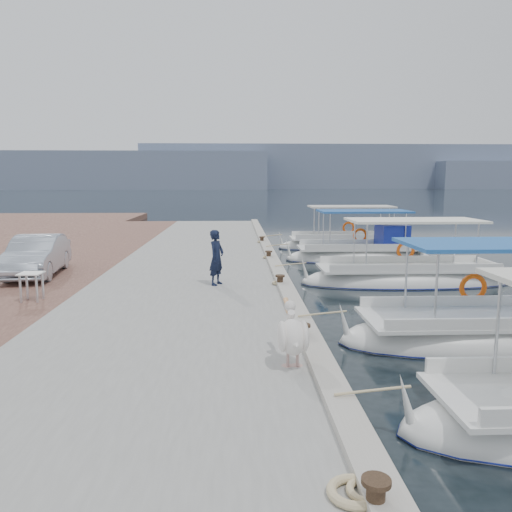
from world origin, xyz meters
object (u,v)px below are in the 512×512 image
Objects in this scene: fishing_caique_c at (406,280)px; fisherman at (217,258)px; pelican at (293,335)px; fishing_caique_b at (481,337)px; parked_car at (37,256)px; fishing_caique_d at (361,256)px; fishing_caique_e at (347,246)px.

fisherman is at bearing -160.41° from fishing_caique_c.
fisherman is (-1.49, 6.57, 0.28)m from pelican.
parked_car is at bearing 153.98° from fishing_caique_b.
fishing_caique_d is 9.75m from fisherman.
fishing_caique_d is (0.22, 11.51, 0.07)m from fishing_caique_b.
fishing_caique_c is 1.12× the size of fishing_caique_d.
fishing_caique_e is at bearing -2.53° from fisherman.
fishing_caique_c is 10.23m from pelican.
pelican is at bearing -105.36° from fishing_caique_e.
pelican is (-4.70, -14.02, 0.84)m from fishing_caique_d.
fishing_caique_b is at bearing 29.24° from pelican.
fishing_caique_e is 1.85× the size of parked_car.
fisherman is 0.41× the size of parked_car.
fishing_caique_b is at bearing -91.61° from fishing_caique_e.
fishing_caique_b reaches higher than pelican.
fisherman is 6.11m from parked_car.
fishing_caique_b is at bearing -91.12° from fishing_caique_d.
fishing_caique_e is 5.49× the size of pelican.
pelican is (-4.91, -17.87, 0.91)m from fishing_caique_e.
fisherman reaches higher than pelican.
fishing_caique_b is 4.83× the size of pelican.
pelican is 0.34× the size of parked_car.
pelican is at bearing -140.25° from fisherman.
parked_car is (-7.36, 8.28, 0.11)m from pelican.
fishing_caique_b is at bearing -32.51° from parked_car.
pelican is at bearing -150.76° from fishing_caique_b.
fishing_caique_e is at bearing 90.58° from fishing_caique_c.
fishing_caique_c reaches higher than pelican.
pelican is 6.74m from fisherman.
fishing_caique_d and fishing_caique_e have the same top height.
fishing_caique_c reaches higher than fisherman.
fishing_caique_c is at bearing -43.43° from fisherman.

